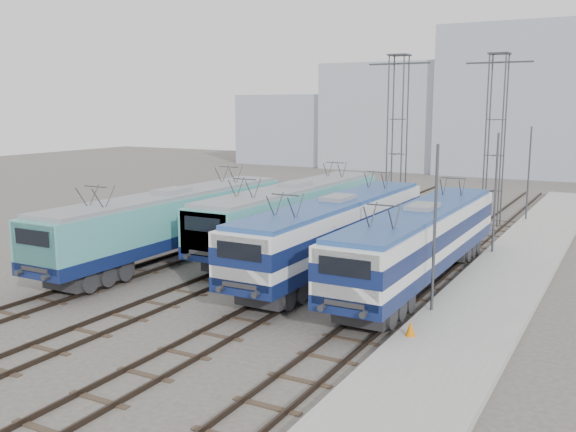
{
  "coord_description": "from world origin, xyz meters",
  "views": [
    {
      "loc": [
        15.48,
        -22.68,
        8.46
      ],
      "look_at": [
        -0.78,
        7.0,
        2.63
      ],
      "focal_mm": 40.0,
      "sensor_mm": 36.0,
      "label": 1
    }
  ],
  "objects_px": {
    "locomotive_far_right": "(420,238)",
    "mast_front": "(435,232)",
    "locomotive_far_left": "(170,220)",
    "locomotive_center_right": "(336,228)",
    "catenary_tower_west": "(397,131)",
    "mast_rear": "(529,175)",
    "safety_cone": "(410,329)",
    "locomotive_center_left": "(294,211)",
    "mast_mid": "(495,196)",
    "catenary_tower_east": "(495,132)"
  },
  "relations": [
    {
      "from": "locomotive_far_left",
      "to": "locomotive_center_right",
      "type": "xyz_separation_m",
      "value": [
        9.0,
        2.1,
        0.04
      ]
    },
    {
      "from": "catenary_tower_east",
      "to": "mast_mid",
      "type": "height_order",
      "value": "catenary_tower_east"
    },
    {
      "from": "locomotive_far_left",
      "to": "catenary_tower_west",
      "type": "distance_m",
      "value": 19.29
    },
    {
      "from": "locomotive_center_right",
      "to": "catenary_tower_west",
      "type": "distance_m",
      "value": 16.18
    },
    {
      "from": "locomotive_center_left",
      "to": "catenary_tower_east",
      "type": "bearing_deg",
      "value": 57.25
    },
    {
      "from": "locomotive_far_right",
      "to": "safety_cone",
      "type": "distance_m",
      "value": 8.0
    },
    {
      "from": "mast_mid",
      "to": "safety_cone",
      "type": "bearing_deg",
      "value": -89.32
    },
    {
      "from": "catenary_tower_east",
      "to": "locomotive_center_left",
      "type": "bearing_deg",
      "value": -122.75
    },
    {
      "from": "locomotive_center_right",
      "to": "mast_mid",
      "type": "bearing_deg",
      "value": 49.51
    },
    {
      "from": "mast_mid",
      "to": "mast_rear",
      "type": "distance_m",
      "value": 12.0
    },
    {
      "from": "locomotive_far_right",
      "to": "safety_cone",
      "type": "relative_size",
      "value": 33.17
    },
    {
      "from": "locomotive_center_right",
      "to": "locomotive_far_right",
      "type": "xyz_separation_m",
      "value": [
        4.5,
        -0.32,
        -0.04
      ]
    },
    {
      "from": "locomotive_center_right",
      "to": "locomotive_far_right",
      "type": "bearing_deg",
      "value": -4.1
    },
    {
      "from": "mast_front",
      "to": "mast_rear",
      "type": "bearing_deg",
      "value": 90.0
    },
    {
      "from": "catenary_tower_east",
      "to": "safety_cone",
      "type": "xyz_separation_m",
      "value": [
        2.28,
        -25.3,
        -6.07
      ]
    },
    {
      "from": "mast_rear",
      "to": "locomotive_center_left",
      "type": "bearing_deg",
      "value": -124.81
    },
    {
      "from": "catenary_tower_west",
      "to": "catenary_tower_east",
      "type": "distance_m",
      "value": 6.8
    },
    {
      "from": "safety_cone",
      "to": "mast_mid",
      "type": "bearing_deg",
      "value": 90.68
    },
    {
      "from": "locomotive_center_left",
      "to": "locomotive_center_right",
      "type": "bearing_deg",
      "value": -40.42
    },
    {
      "from": "mast_front",
      "to": "locomotive_center_left",
      "type": "bearing_deg",
      "value": 142.27
    },
    {
      "from": "locomotive_center_right",
      "to": "mast_front",
      "type": "relative_size",
      "value": 2.63
    },
    {
      "from": "locomotive_center_left",
      "to": "mast_mid",
      "type": "height_order",
      "value": "mast_mid"
    },
    {
      "from": "mast_rear",
      "to": "locomotive_far_left",
      "type": "bearing_deg",
      "value": -125.47
    },
    {
      "from": "locomotive_far_right",
      "to": "safety_cone",
      "type": "bearing_deg",
      "value": -74.91
    },
    {
      "from": "mast_front",
      "to": "safety_cone",
      "type": "xyz_separation_m",
      "value": [
        0.18,
        -3.3,
        -2.93
      ]
    },
    {
      "from": "catenary_tower_west",
      "to": "locomotive_far_left",
      "type": "bearing_deg",
      "value": -111.05
    },
    {
      "from": "mast_rear",
      "to": "safety_cone",
      "type": "relative_size",
      "value": 12.85
    },
    {
      "from": "locomotive_center_left",
      "to": "safety_cone",
      "type": "distance_m",
      "value": 16.17
    },
    {
      "from": "locomotive_far_left",
      "to": "mast_rear",
      "type": "relative_size",
      "value": 2.66
    },
    {
      "from": "locomotive_far_left",
      "to": "locomotive_center_left",
      "type": "relative_size",
      "value": 1.0
    },
    {
      "from": "mast_front",
      "to": "locomotive_far_left",
      "type": "bearing_deg",
      "value": 170.9
    },
    {
      "from": "mast_rear",
      "to": "safety_cone",
      "type": "xyz_separation_m",
      "value": [
        0.18,
        -27.3,
        -2.93
      ]
    },
    {
      "from": "locomotive_far_left",
      "to": "locomotive_far_right",
      "type": "relative_size",
      "value": 1.03
    },
    {
      "from": "locomotive_center_right",
      "to": "mast_rear",
      "type": "relative_size",
      "value": 2.63
    },
    {
      "from": "catenary_tower_east",
      "to": "safety_cone",
      "type": "distance_m",
      "value": 26.12
    },
    {
      "from": "locomotive_far_left",
      "to": "locomotive_center_left",
      "type": "height_order",
      "value": "locomotive_center_left"
    },
    {
      "from": "locomotive_far_right",
      "to": "mast_rear",
      "type": "height_order",
      "value": "mast_rear"
    },
    {
      "from": "mast_front",
      "to": "safety_cone",
      "type": "relative_size",
      "value": 12.85
    },
    {
      "from": "locomotive_center_right",
      "to": "mast_rear",
      "type": "xyz_separation_m",
      "value": [
        6.35,
        19.44,
        1.15
      ]
    },
    {
      "from": "catenary_tower_west",
      "to": "safety_cone",
      "type": "bearing_deg",
      "value": -69.35
    },
    {
      "from": "locomotive_far_right",
      "to": "mast_rear",
      "type": "distance_m",
      "value": 19.88
    },
    {
      "from": "mast_front",
      "to": "safety_cone",
      "type": "height_order",
      "value": "mast_front"
    },
    {
      "from": "locomotive_far_right",
      "to": "mast_front",
      "type": "relative_size",
      "value": 2.58
    },
    {
      "from": "catenary_tower_west",
      "to": "catenary_tower_east",
      "type": "xyz_separation_m",
      "value": [
        6.5,
        2.0,
        0.0
      ]
    },
    {
      "from": "mast_mid",
      "to": "locomotive_center_left",
      "type": "bearing_deg",
      "value": -161.62
    },
    {
      "from": "locomotive_far_left",
      "to": "mast_mid",
      "type": "height_order",
      "value": "mast_mid"
    },
    {
      "from": "catenary_tower_west",
      "to": "locomotive_far_right",
      "type": "bearing_deg",
      "value": -66.81
    },
    {
      "from": "mast_rear",
      "to": "catenary_tower_east",
      "type": "bearing_deg",
      "value": -136.4
    },
    {
      "from": "locomotive_far_right",
      "to": "mast_front",
      "type": "distance_m",
      "value": 4.78
    },
    {
      "from": "locomotive_far_right",
      "to": "mast_front",
      "type": "xyz_separation_m",
      "value": [
        1.85,
        -4.24,
        1.19
      ]
    }
  ]
}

